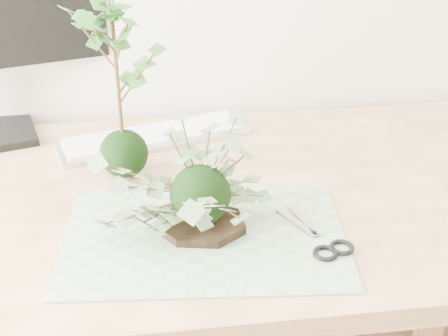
{
  "coord_description": "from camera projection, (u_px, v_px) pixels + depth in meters",
  "views": [
    {
      "loc": [
        -0.12,
        0.25,
        1.33
      ],
      "look_at": [
        0.0,
        1.14,
        0.84
      ],
      "focal_mm": 50.0,
      "sensor_mm": 36.0,
      "label": 1
    }
  ],
  "objects": [
    {
      "name": "maple_kokedama",
      "position": [
        114.0,
        38.0,
        1.07
      ],
      "size": [
        0.21,
        0.21,
        0.39
      ],
      "rotation": [
        0.0,
        0.0,
        0.04
      ],
      "color": "black",
      "rests_on": "desk"
    },
    {
      "name": "cutting_mat",
      "position": [
        204.0,
        236.0,
        1.02
      ],
      "size": [
        0.49,
        0.35,
        0.0
      ],
      "primitive_type": "cube",
      "rotation": [
        0.0,
        0.0,
        -0.09
      ],
      "color": "gray",
      "rests_on": "desk"
    },
    {
      "name": "ivy_kokedama",
      "position": [
        200.0,
        169.0,
        0.99
      ],
      "size": [
        0.28,
        0.28,
        0.2
      ],
      "rotation": [
        0.0,
        0.0,
        -0.02
      ],
      "color": "black",
      "rests_on": "stone_dish"
    },
    {
      "name": "scissors",
      "position": [
        321.0,
        244.0,
        0.99
      ],
      "size": [
        0.08,
        0.17,
        0.01
      ],
      "rotation": [
        0.0,
        0.0,
        0.36
      ],
      "color": "#91929B",
      "rests_on": "cutting_mat"
    },
    {
      "name": "keyboard",
      "position": [
        154.0,
        136.0,
        1.34
      ],
      "size": [
        0.43,
        0.23,
        0.02
      ],
      "rotation": [
        0.0,
        0.0,
        0.27
      ],
      "color": "#BABABA",
      "rests_on": "desk"
    },
    {
      "name": "desk",
      "position": [
        172.0,
        235.0,
        1.18
      ],
      "size": [
        1.6,
        0.7,
        0.74
      ],
      "color": "#DEB487",
      "rests_on": "ground_plane"
    },
    {
      "name": "stone_dish",
      "position": [
        201.0,
        224.0,
        1.04
      ],
      "size": [
        0.18,
        0.18,
        0.01
      ],
      "primitive_type": "cylinder",
      "rotation": [
        0.0,
        0.0,
        -0.19
      ],
      "color": "black",
      "rests_on": "cutting_mat"
    }
  ]
}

